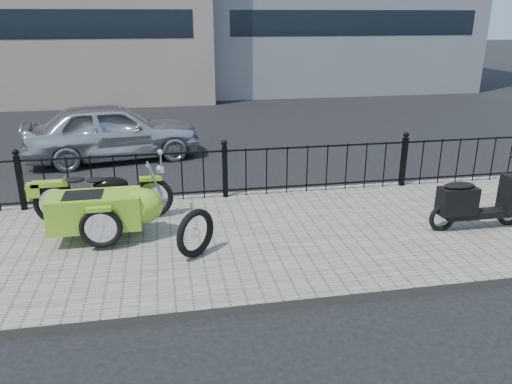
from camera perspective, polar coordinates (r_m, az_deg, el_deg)
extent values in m
plane|color=black|center=(8.11, -2.31, -4.40)|extent=(120.00, 120.00, 0.00)
cube|color=#6C655B|center=(7.64, -1.76, -5.49)|extent=(30.00, 3.80, 0.12)
cube|color=gray|center=(9.41, -3.61, -0.57)|extent=(30.00, 0.10, 0.12)
cylinder|color=black|center=(9.00, -3.62, 4.70)|extent=(14.00, 0.04, 0.04)
cylinder|color=black|center=(9.22, -3.53, 0.19)|extent=(14.00, 0.04, 0.04)
cube|color=black|center=(9.37, -25.31, 0.93)|extent=(0.09, 0.09, 0.96)
sphere|color=black|center=(9.23, -25.79, 4.11)|extent=(0.11, 0.11, 0.11)
cube|color=black|center=(9.11, -3.57, 2.33)|extent=(0.09, 0.09, 0.96)
sphere|color=black|center=(8.96, -3.65, 5.63)|extent=(0.11, 0.11, 0.11)
cube|color=black|center=(10.13, 16.50, 3.32)|extent=(0.09, 0.09, 0.96)
sphere|color=black|center=(10.00, 16.79, 6.29)|extent=(0.11, 0.11, 0.11)
cube|color=black|center=(19.98, -26.23, 16.81)|extent=(12.50, 0.06, 1.00)
cube|color=black|center=(21.90, 11.48, 18.41)|extent=(10.50, 0.06, 1.00)
torus|color=black|center=(8.36, -11.79, -0.64)|extent=(0.69, 0.09, 0.69)
torus|color=black|center=(8.54, -21.89, -1.25)|extent=(0.69, 0.09, 0.69)
torus|color=black|center=(7.35, -17.32, -3.98)|extent=(0.60, 0.08, 0.60)
cube|color=gray|center=(8.41, -16.90, -0.82)|extent=(0.34, 0.22, 0.24)
cylinder|color=black|center=(8.43, -16.86, -1.27)|extent=(1.40, 0.04, 0.04)
ellipsoid|color=black|center=(8.32, -16.24, 0.78)|extent=(0.54, 0.29, 0.26)
cylinder|color=silver|center=(8.17, -10.82, 3.53)|extent=(0.03, 0.56, 0.03)
cylinder|color=silver|center=(8.26, -11.52, 1.41)|extent=(0.25, 0.04, 0.59)
sphere|color=silver|center=(8.20, -10.90, 2.58)|extent=(0.15, 0.15, 0.15)
cube|color=#77B221|center=(8.25, -11.94, 1.51)|extent=(0.36, 0.12, 0.06)
cube|color=#77B221|center=(8.44, -22.51, 0.89)|extent=(0.55, 0.16, 0.08)
ellipsoid|color=black|center=(8.31, -17.81, 1.33)|extent=(0.31, 0.22, 0.08)
ellipsoid|color=black|center=(8.36, -20.00, 1.32)|extent=(0.31, 0.22, 0.08)
sphere|color=red|center=(8.54, -24.74, 0.35)|extent=(0.07, 0.07, 0.07)
cube|color=yellow|center=(8.69, -24.56, -0.56)|extent=(0.02, 0.14, 0.10)
cube|color=#77B221|center=(7.68, -17.86, -2.02)|extent=(1.30, 0.62, 0.50)
ellipsoid|color=#77B221|center=(7.61, -13.03, -1.56)|extent=(0.65, 0.60, 0.54)
cube|color=black|center=(7.62, -19.15, -0.48)|extent=(0.55, 0.43, 0.06)
cube|color=#77B221|center=(7.25, -17.54, -1.88)|extent=(0.34, 0.11, 0.06)
torus|color=black|center=(8.89, 27.04, -2.07)|extent=(0.44, 0.07, 0.44)
torus|color=black|center=(8.24, 20.52, -2.75)|extent=(0.44, 0.07, 0.44)
cube|color=black|center=(8.55, 23.92, -2.30)|extent=(1.07, 0.23, 0.11)
cube|color=black|center=(8.26, 22.01, -0.93)|extent=(0.59, 0.28, 0.43)
ellipsoid|color=black|center=(8.18, 22.22, 0.68)|extent=(0.50, 0.25, 0.10)
cube|color=black|center=(8.73, 26.80, -0.21)|extent=(0.13, 0.32, 0.59)
torus|color=black|center=(6.91, -6.93, -4.69)|extent=(0.58, 0.54, 0.69)
imported|color=#B8BAC0|center=(12.43, -16.03, 6.71)|extent=(4.27, 2.30, 1.38)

